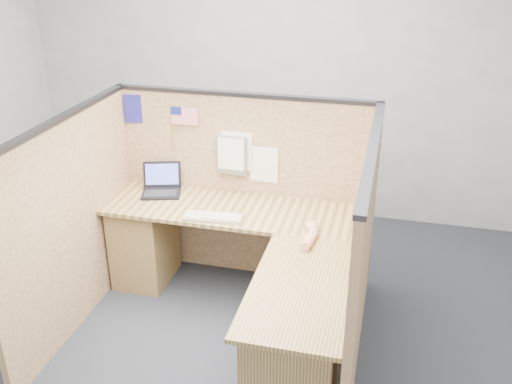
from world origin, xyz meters
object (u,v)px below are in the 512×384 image
(keyboard, at_px, (213,217))
(mouse, at_px, (312,228))
(l_desk, at_px, (244,278))
(laptop, at_px, (164,185))

(keyboard, height_order, mouse, mouse)
(l_desk, relative_size, keyboard, 4.43)
(l_desk, height_order, keyboard, keyboard)
(keyboard, bearing_deg, l_desk, -40.46)
(l_desk, height_order, laptop, laptop)
(l_desk, distance_m, keyboard, 0.49)
(keyboard, xyz_separation_m, mouse, (0.72, -0.00, 0.01))
(laptop, bearing_deg, keyboard, -51.07)
(laptop, bearing_deg, mouse, -33.04)
(l_desk, xyz_separation_m, keyboard, (-0.28, 0.19, 0.35))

